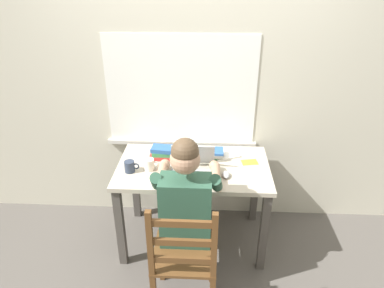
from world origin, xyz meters
The scene contains 13 objects.
ground_plane centered at (0.00, 0.00, 0.00)m, with size 8.00×8.00×0.00m, color #56514C.
back_wall centered at (0.00, 0.43, 1.30)m, with size 6.00×0.08×2.60m.
desk centered at (0.00, 0.00, 0.64)m, with size 1.21×0.71×0.75m.
seated_person centered at (-0.03, -0.43, 0.70)m, with size 0.50×0.60×1.26m.
wooden_chair centered at (-0.03, -0.71, 0.47)m, with size 0.42×0.42×0.95m.
laptop centered at (0.00, -0.12, 0.81)m, with size 0.33×0.33×0.22m.
computer_mouse centered at (0.25, -0.15, 0.77)m, with size 0.06×0.10×0.03m, color #ADAFB2.
coffee_mug_white centered at (-0.34, -0.08, 0.80)m, with size 0.12×0.08×0.09m.
coffee_mug_dark centered at (-0.48, -0.11, 0.80)m, with size 0.12×0.08×0.09m.
book_stack_main centered at (-0.26, 0.11, 0.81)m, with size 0.21×0.14×0.10m.
book_stack_side centered at (0.16, 0.13, 0.80)m, with size 0.18×0.16×0.08m.
paper_pile_near_laptop centered at (0.26, 0.18, 0.76)m, with size 0.21×0.16×0.02m, color white.
landscape_photo_print centered at (0.45, 0.08, 0.76)m, with size 0.13×0.09×0.00m, color gold.
Camera 1 is at (0.11, -2.41, 2.19)m, focal length 32.91 mm.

